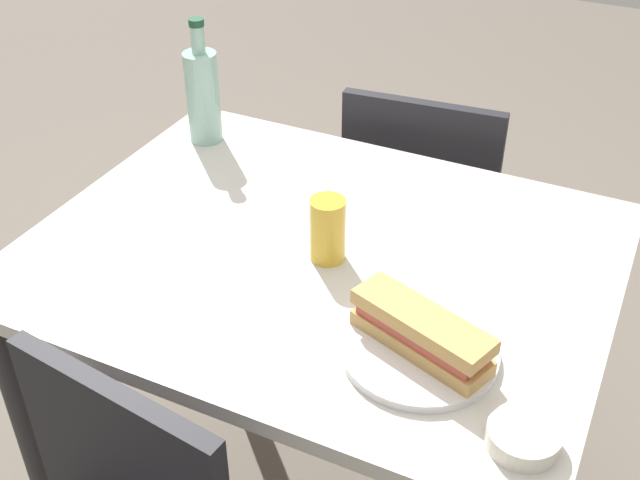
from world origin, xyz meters
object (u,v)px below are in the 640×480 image
object	(u,v)px
water_bottle	(203,94)
beer_glass	(328,230)
chair_far	(423,214)
olive_bowl	(523,437)
knife_near	(438,325)
plate_near	(419,351)
baguette_sandwich_near	(421,331)
dining_table	(320,302)

from	to	relation	value
water_bottle	beer_glass	xyz separation A→B (m)	(0.44, -0.29, -0.05)
chair_far	water_bottle	xyz separation A→B (m)	(-0.42, -0.33, 0.40)
water_bottle	olive_bowl	bearing A→B (deg)	-33.31
chair_far	knife_near	size ratio (longest dim) A/B	5.44
plate_near	beer_glass	size ratio (longest dim) A/B	2.02
beer_glass	knife_near	bearing A→B (deg)	-24.36
beer_glass	baguette_sandwich_near	bearing A→B (deg)	-35.61
knife_near	beer_glass	xyz separation A→B (m)	(-0.25, 0.11, 0.04)
dining_table	olive_bowl	world-z (taller)	olive_bowl
plate_near	olive_bowl	xyz separation A→B (m)	(0.19, -0.11, 0.01)
plate_near	olive_bowl	world-z (taller)	olive_bowl
baguette_sandwich_near	knife_near	world-z (taller)	baguette_sandwich_near
beer_glass	olive_bowl	distance (m)	0.51
plate_near	water_bottle	size ratio (longest dim) A/B	0.87
dining_table	beer_glass	bearing A→B (deg)	-37.32
baguette_sandwich_near	beer_glass	bearing A→B (deg)	144.39
baguette_sandwich_near	knife_near	xyz separation A→B (m)	(0.01, 0.06, -0.03)
chair_far	olive_bowl	world-z (taller)	chair_far
beer_glass	olive_bowl	xyz separation A→B (m)	(0.42, -0.28, -0.05)
chair_far	baguette_sandwich_near	size ratio (longest dim) A/B	3.49
beer_glass	chair_far	bearing A→B (deg)	91.46
dining_table	chair_far	bearing A→B (deg)	89.31
chair_far	knife_near	bearing A→B (deg)	-70.44
plate_near	beer_glass	distance (m)	0.30
plate_near	water_bottle	distance (m)	0.83
knife_near	olive_bowl	size ratio (longest dim) A/B	1.53
water_bottle	beer_glass	bearing A→B (deg)	-33.55
chair_far	water_bottle	distance (m)	0.67
baguette_sandwich_near	plate_near	bearing A→B (deg)	0.00
water_bottle	chair_far	bearing A→B (deg)	38.24
chair_far	plate_near	size ratio (longest dim) A/B	3.45
baguette_sandwich_near	olive_bowl	distance (m)	0.22
dining_table	plate_near	world-z (taller)	plate_near
dining_table	plate_near	size ratio (longest dim) A/B	4.28
knife_near	baguette_sandwich_near	bearing A→B (deg)	-98.92
chair_far	baguette_sandwich_near	world-z (taller)	baguette_sandwich_near
olive_bowl	beer_glass	bearing A→B (deg)	146.93
baguette_sandwich_near	dining_table	bearing A→B (deg)	144.24
plate_near	beer_glass	xyz separation A→B (m)	(-0.24, 0.17, 0.05)
dining_table	water_bottle	size ratio (longest dim) A/B	3.75
plate_near	water_bottle	world-z (taller)	water_bottle
dining_table	baguette_sandwich_near	bearing A→B (deg)	-35.76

